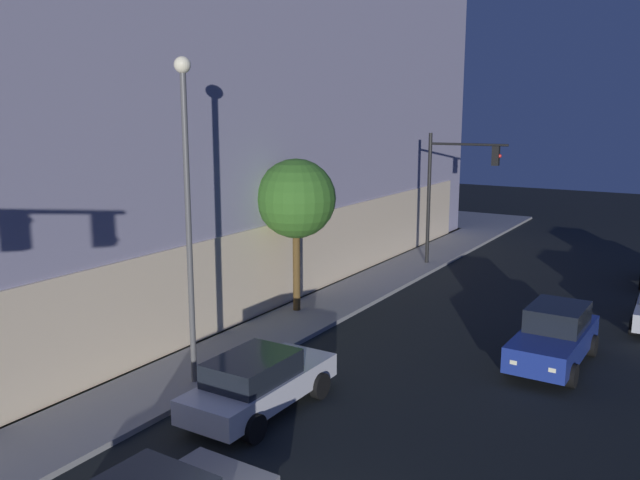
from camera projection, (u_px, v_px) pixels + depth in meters
name	position (u px, v px, depth m)	size (l,w,h in m)	color
modern_building	(51.00, 90.00, 32.37)	(38.92, 28.69, 17.35)	#4C4C51
traffic_light_far_corner	(452.00, 180.00, 31.99)	(0.47, 3.82, 6.43)	black
street_lamp_sidewalk	(187.00, 187.00, 17.62)	(0.44, 0.44, 8.85)	#515151
sidewalk_tree	(296.00, 199.00, 24.55)	(2.95, 2.95, 5.76)	brown
car_white	(259.00, 382.00, 16.92)	(4.70, 2.03, 1.58)	silver
car_blue	(554.00, 336.00, 20.18)	(4.67, 2.08, 1.79)	navy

